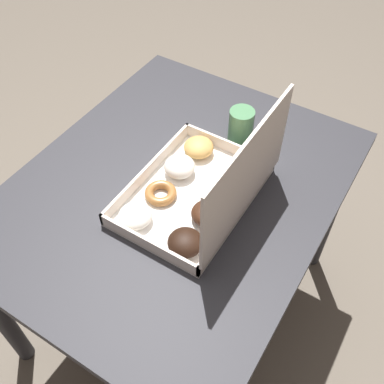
{
  "coord_description": "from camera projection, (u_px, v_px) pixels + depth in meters",
  "views": [
    {
      "loc": [
        0.68,
        0.48,
        1.65
      ],
      "look_at": [
        0.01,
        0.06,
        0.72
      ],
      "focal_mm": 42.0,
      "sensor_mm": 36.0,
      "label": 1
    }
  ],
  "objects": [
    {
      "name": "ground_plane",
      "position": [
        180.0,
        302.0,
        1.8
      ],
      "size": [
        8.0,
        8.0,
        0.0
      ],
      "primitive_type": "plane",
      "color": "#6B6054"
    },
    {
      "name": "coffee_mug",
      "position": [
        241.0,
        125.0,
        1.35
      ],
      "size": [
        0.08,
        0.08,
        0.11
      ],
      "color": "#4C8456",
      "rests_on": "dining_table"
    },
    {
      "name": "dining_table",
      "position": [
        176.0,
        208.0,
        1.34
      ],
      "size": [
        1.04,
        0.84,
        0.71
      ],
      "color": "#2D2D33",
      "rests_on": "ground_plane"
    },
    {
      "name": "donut_box",
      "position": [
        200.0,
        189.0,
        1.19
      ],
      "size": [
        0.42,
        0.31,
        0.3
      ],
      "color": "white",
      "rests_on": "dining_table"
    }
  ]
}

